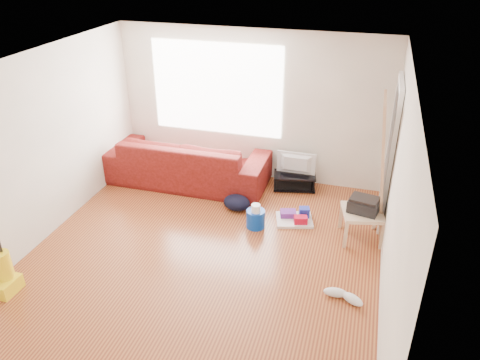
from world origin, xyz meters
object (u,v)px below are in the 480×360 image
(cleaning_tray, at_px, (296,217))
(bucket, at_px, (255,227))
(sofa, at_px, (189,181))
(vacuum, at_px, (4,274))
(tv_stand, at_px, (294,181))
(side_table, at_px, (362,215))
(backpack, at_px, (237,209))

(cleaning_tray, bearing_deg, bucket, -149.33)
(sofa, bearing_deg, vacuum, 71.86)
(sofa, relative_size, vacuum, 2.03)
(tv_stand, height_order, side_table, side_table)
(vacuum, bearing_deg, cleaning_tray, 40.91)
(side_table, bearing_deg, sofa, 162.88)
(cleaning_tray, bearing_deg, sofa, 159.98)
(side_table, xyz_separation_m, bucket, (-1.46, -0.14, -0.36))
(bucket, bearing_deg, backpack, 135.58)
(tv_stand, distance_m, cleaning_tray, 1.01)
(bucket, height_order, cleaning_tray, cleaning_tray)
(tv_stand, bearing_deg, vacuum, -140.72)
(sofa, xyz_separation_m, side_table, (2.91, -0.90, 0.36))
(sofa, relative_size, bucket, 10.00)
(tv_stand, relative_size, backpack, 1.78)
(side_table, distance_m, backpack, 1.91)
(sofa, height_order, tv_stand, sofa)
(side_table, height_order, cleaning_tray, side_table)
(cleaning_tray, bearing_deg, vacuum, -140.91)
(backpack, bearing_deg, bucket, -36.42)
(vacuum, bearing_deg, sofa, 73.67)
(sofa, xyz_separation_m, cleaning_tray, (1.98, -0.72, 0.06))
(backpack, height_order, vacuum, vacuum)
(bucket, relative_size, backpack, 0.64)
(tv_stand, distance_m, bucket, 1.35)
(bucket, bearing_deg, tv_stand, 75.87)
(tv_stand, xyz_separation_m, backpack, (-0.73, -0.91, -0.14))
(sofa, distance_m, cleaning_tray, 2.11)
(bucket, xyz_separation_m, backpack, (-0.40, 0.39, 0.00))
(bucket, relative_size, cleaning_tray, 0.44)
(bucket, xyz_separation_m, cleaning_tray, (0.53, 0.31, 0.06))
(cleaning_tray, height_order, vacuum, vacuum)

